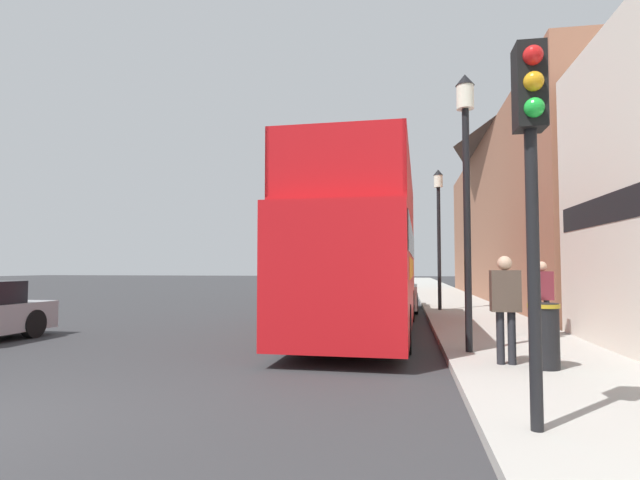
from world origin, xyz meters
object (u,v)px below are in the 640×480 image
(parked_car_ahead_of_bus, at_px, (393,292))
(lamp_post_nearest, at_px, (466,161))
(pedestrian_second, at_px, (505,299))
(pedestrian_third, at_px, (542,291))
(lamp_post_second, at_px, (439,214))
(tour_bus, at_px, (364,262))
(traffic_signal, at_px, (531,145))
(litter_bin, at_px, (544,334))

(parked_car_ahead_of_bus, relative_size, lamp_post_nearest, 0.87)
(pedestrian_second, xyz_separation_m, pedestrian_third, (1.47, 3.51, -0.03))
(lamp_post_second, bearing_deg, tour_bus, -111.57)
(parked_car_ahead_of_bus, xyz_separation_m, lamp_post_second, (1.71, -0.94, 2.95))
(lamp_post_nearest, bearing_deg, lamp_post_second, 89.34)
(pedestrian_third, distance_m, lamp_post_second, 7.53)
(tour_bus, xyz_separation_m, parked_car_ahead_of_bus, (0.60, 6.79, -1.11))
(traffic_signal, height_order, litter_bin, traffic_signal)
(pedestrian_third, distance_m, litter_bin, 3.91)
(lamp_post_second, bearing_deg, pedestrian_third, -75.30)
(lamp_post_nearest, bearing_deg, pedestrian_third, 51.42)
(tour_bus, distance_m, parked_car_ahead_of_bus, 6.90)
(litter_bin, bearing_deg, lamp_post_nearest, 124.79)
(traffic_signal, distance_m, lamp_post_second, 13.78)
(parked_car_ahead_of_bus, xyz_separation_m, litter_bin, (2.56, -11.56, -0.06))
(lamp_post_nearest, bearing_deg, litter_bin, -55.21)
(parked_car_ahead_of_bus, relative_size, lamp_post_second, 0.87)
(pedestrian_third, height_order, lamp_post_second, lamp_post_second)
(pedestrian_second, relative_size, pedestrian_third, 1.03)
(tour_bus, xyz_separation_m, lamp_post_second, (2.31, 5.85, 1.84))
(parked_car_ahead_of_bus, distance_m, lamp_post_nearest, 10.73)
(pedestrian_third, height_order, litter_bin, pedestrian_third)
(lamp_post_nearest, height_order, lamp_post_second, lamp_post_nearest)
(parked_car_ahead_of_bus, height_order, pedestrian_second, pedestrian_second)
(pedestrian_second, bearing_deg, traffic_signal, -96.21)
(traffic_signal, xyz_separation_m, litter_bin, (0.88, 3.13, -2.22))
(pedestrian_third, relative_size, traffic_signal, 0.45)
(traffic_signal, xyz_separation_m, lamp_post_nearest, (-0.07, 4.51, 0.80))
(pedestrian_second, bearing_deg, lamp_post_nearest, 111.43)
(tour_bus, relative_size, pedestrian_second, 5.64)
(tour_bus, relative_size, litter_bin, 9.80)
(parked_car_ahead_of_bus, height_order, lamp_post_second, lamp_post_second)
(tour_bus, bearing_deg, traffic_signal, -72.27)
(parked_car_ahead_of_bus, bearing_deg, tour_bus, -93.84)
(traffic_signal, bearing_deg, parked_car_ahead_of_bus, 96.50)
(pedestrian_second, distance_m, lamp_post_second, 10.67)
(pedestrian_third, xyz_separation_m, litter_bin, (-0.95, -3.76, -0.49))
(pedestrian_second, relative_size, lamp_post_second, 0.33)
(traffic_signal, height_order, lamp_post_nearest, lamp_post_nearest)
(pedestrian_second, xyz_separation_m, lamp_post_second, (-0.33, 10.37, 2.49))
(tour_bus, bearing_deg, pedestrian_third, -12.20)
(parked_car_ahead_of_bus, distance_m, pedestrian_third, 8.56)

